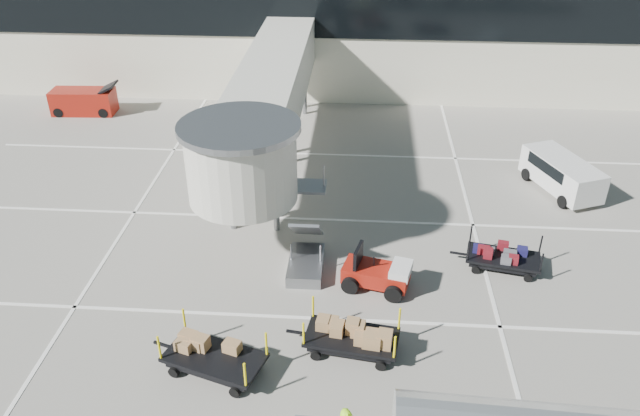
# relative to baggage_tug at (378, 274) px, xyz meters

# --- Properties ---
(ground) EXTENTS (140.00, 140.00, 0.00)m
(ground) POSITION_rel_baggage_tug_xyz_m (-1.54, -4.10, -0.63)
(ground) COLOR gray
(ground) RESTS_ON ground
(lane_markings) EXTENTS (40.00, 30.00, 0.02)m
(lane_markings) POSITION_rel_baggage_tug_xyz_m (-2.20, 5.24, -0.62)
(lane_markings) COLOR white
(lane_markings) RESTS_ON ground
(terminal) EXTENTS (64.00, 12.11, 15.20)m
(terminal) POSITION_rel_baggage_tug_xyz_m (-1.89, 25.85, 3.48)
(terminal) COLOR beige
(terminal) RESTS_ON ground
(jet_bridge) EXTENTS (5.70, 20.40, 6.03)m
(jet_bridge) POSITION_rel_baggage_tug_xyz_m (-5.51, 8.17, 3.66)
(jet_bridge) COLOR beige
(jet_bridge) RESTS_ON ground
(baggage_tug) EXTENTS (2.85, 2.21, 1.72)m
(baggage_tug) POSITION_rel_baggage_tug_xyz_m (0.00, 0.00, 0.00)
(baggage_tug) COLOR maroon
(baggage_tug) RESTS_ON ground
(suitcase_cart) EXTENTS (3.71, 2.04, 1.42)m
(suitcase_cart) POSITION_rel_baggage_tug_xyz_m (5.25, 1.62, -0.11)
(suitcase_cart) COLOR black
(suitcase_cart) RESTS_ON ground
(box_cart_near) EXTENTS (4.02, 2.05, 1.54)m
(box_cart_near) POSITION_rel_baggage_tug_xyz_m (-0.96, -3.62, -0.02)
(box_cart_near) COLOR black
(box_cart_near) RESTS_ON ground
(box_cart_far) EXTENTS (4.12, 2.59, 1.59)m
(box_cart_far) POSITION_rel_baggage_tug_xyz_m (-5.39, -5.01, -0.03)
(box_cart_far) COLOR black
(box_cart_far) RESTS_ON ground
(minivan) EXTENTS (3.41, 4.87, 1.71)m
(minivan) POSITION_rel_baggage_tug_xyz_m (9.19, 8.68, 0.40)
(minivan) COLOR silver
(minivan) RESTS_ON ground
(belt_loader) EXTENTS (4.29, 1.87, 2.03)m
(belt_loader) POSITION_rel_baggage_tug_xyz_m (-18.77, 17.03, 0.15)
(belt_loader) COLOR maroon
(belt_loader) RESTS_ON ground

